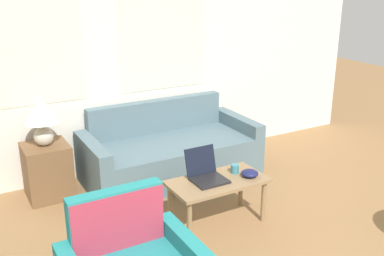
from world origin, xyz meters
TOP-DOWN VIEW (x-y plane):
  - wall_back at (-0.00, 3.73)m, footprint 6.91×0.06m
  - couch at (0.48, 3.27)m, footprint 1.92×0.87m
  - side_table at (-0.82, 3.41)m, footprint 0.44×0.44m
  - table_lamp at (-0.82, 3.41)m, footprint 0.36×0.36m
  - coffee_table at (0.39, 2.11)m, footprint 0.88×0.46m
  - laptop at (0.31, 2.18)m, footprint 0.30×0.32m
  - cup_navy at (0.61, 2.17)m, footprint 0.08×0.08m
  - snack_bowl at (0.68, 2.04)m, footprint 0.16×0.16m

SIDE VIEW (x-z plane):
  - couch at x=0.48m, z-range -0.14..0.66m
  - side_table at x=-0.82m, z-range 0.00..0.56m
  - coffee_table at x=0.39m, z-range 0.16..0.59m
  - snack_bowl at x=0.68m, z-range 0.43..0.49m
  - cup_navy at x=0.61m, z-range 0.43..0.51m
  - laptop at x=0.31m, z-range 0.36..0.62m
  - table_lamp at x=-0.82m, z-range 0.63..1.11m
  - wall_back at x=0.00m, z-range 0.01..2.61m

